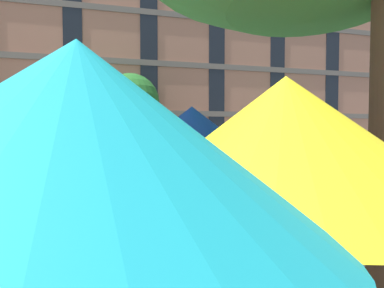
# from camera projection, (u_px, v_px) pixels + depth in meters

# --- Properties ---
(ground_plane) EXTENTS (120.00, 120.00, 0.00)m
(ground_plane) POSITION_uv_depth(u_px,v_px,m) (114.00, 189.00, 10.71)
(ground_plane) COLOR #2D3033
(sidewalk_far) EXTENTS (56.00, 3.60, 0.12)m
(sidewalk_far) POSITION_uv_depth(u_px,v_px,m) (113.00, 166.00, 17.29)
(sidewalk_far) COLOR gray
(sidewalk_far) RESTS_ON ground
(apartment_building) EXTENTS (45.72, 12.08, 19.20)m
(apartment_building) POSITION_uv_depth(u_px,v_px,m) (112.00, 37.00, 24.84)
(apartment_building) COLOR #A87056
(apartment_building) RESTS_ON ground
(sedan_white) EXTENTS (4.40, 1.98, 1.78)m
(sedan_white) POSITION_uv_depth(u_px,v_px,m) (32.00, 155.00, 13.40)
(sedan_white) COLOR silver
(sedan_white) RESTS_ON ground
(pickup_black) EXTENTS (5.10, 2.12, 2.20)m
(pickup_black) POSITION_uv_depth(u_px,v_px,m) (193.00, 151.00, 15.20)
(pickup_black) COLOR black
(pickup_black) RESTS_ON ground
(sedan_gray) EXTENTS (4.40, 1.98, 1.78)m
(sedan_gray) POSITION_uv_depth(u_px,v_px,m) (313.00, 151.00, 16.90)
(sedan_gray) COLOR slate
(sedan_gray) RESTS_ON ground
(street_tree_middle) EXTENTS (3.59, 3.45, 5.23)m
(street_tree_middle) POSITION_uv_depth(u_px,v_px,m) (126.00, 106.00, 17.36)
(street_tree_middle) COLOR brown
(street_tree_middle) RESTS_ON ground
(street_tree_right) EXTENTS (2.23, 1.81, 4.24)m
(street_tree_right) POSITION_uv_depth(u_px,v_px,m) (304.00, 112.00, 20.29)
(street_tree_right) COLOR #4C3823
(street_tree_right) RESTS_ON ground
(patio_umbrella) EXTENTS (3.63, 3.63, 2.29)m
(patio_umbrella) POSITION_uv_depth(u_px,v_px,m) (98.00, 134.00, 1.90)
(patio_umbrella) COLOR silver
(patio_umbrella) RESTS_ON ground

